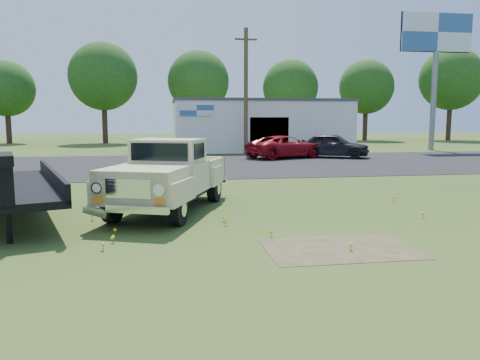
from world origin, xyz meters
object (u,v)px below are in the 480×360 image
billboard (436,45)px  dark_sedan (333,146)px  red_pickup (285,147)px  flatbed_trailer (5,182)px  vintage_pickup_truck (169,175)px

billboard → dark_sedan: (-10.77, -5.94, -7.73)m
billboard → red_pickup: size_ratio=2.10×
flatbed_trailer → red_pickup: 20.97m
flatbed_trailer → red_pickup: flatbed_trailer is taller
red_pickup → dark_sedan: (3.23, -0.17, 0.08)m
billboard → red_pickup: (-14.00, -5.77, -7.80)m
vintage_pickup_truck → dark_sedan: (11.07, 16.59, -0.22)m
billboard → flatbed_trailer: size_ratio=1.53×
billboard → vintage_pickup_truck: bearing=-134.1°
dark_sedan → vintage_pickup_truck: bearing=175.0°
billboard → vintage_pickup_truck: size_ratio=1.95×
red_pickup → dark_sedan: size_ratio=1.11×
vintage_pickup_truck → flatbed_trailer: bearing=-153.5°
vintage_pickup_truck → flatbed_trailer: size_ratio=0.79×
red_pickup → flatbed_trailer: bearing=123.2°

